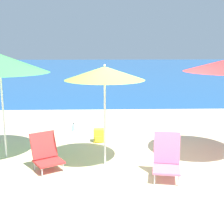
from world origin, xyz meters
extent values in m
plane|color=beige|center=(0.00, 0.00, 0.00)|extent=(60.00, 60.00, 0.00)
cube|color=#1E5699|center=(0.00, 25.55, 0.00)|extent=(60.00, 40.00, 0.01)
cylinder|color=white|center=(-0.64, 0.19, 0.84)|extent=(0.04, 0.04, 1.67)
cone|color=#8ECC3D|center=(-0.64, 0.19, 1.80)|extent=(1.51, 1.51, 0.25)
sphere|color=white|center=(-0.64, 0.19, 1.94)|extent=(0.04, 0.04, 0.04)
cylinder|color=white|center=(-2.72, 0.69, 0.88)|extent=(0.04, 0.04, 1.77)
cone|color=#47B756|center=(-2.72, 0.69, 1.96)|extent=(1.98, 1.98, 0.38)
cylinder|color=silver|center=(0.18, -0.75, 0.09)|extent=(0.02, 0.02, 0.19)
cylinder|color=silver|center=(0.57, -0.83, 0.09)|extent=(0.02, 0.02, 0.19)
cylinder|color=silver|center=(0.26, -0.32, 0.09)|extent=(0.02, 0.02, 0.19)
cylinder|color=silver|center=(0.65, -0.40, 0.09)|extent=(0.02, 0.02, 0.19)
cube|color=pink|center=(0.42, -0.57, 0.21)|extent=(0.55, 0.59, 0.04)
cube|color=pink|center=(0.46, -0.32, 0.51)|extent=(0.48, 0.23, 0.57)
cylinder|color=silver|center=(-1.78, -0.36, 0.08)|extent=(0.02, 0.02, 0.16)
cylinder|color=silver|center=(-1.42, -0.14, 0.08)|extent=(0.02, 0.02, 0.16)
cylinder|color=silver|center=(-1.98, -0.04, 0.08)|extent=(0.02, 0.02, 0.16)
cylinder|color=silver|center=(-1.62, 0.18, 0.08)|extent=(0.02, 0.02, 0.16)
cube|color=red|center=(-1.70, -0.09, 0.18)|extent=(0.65, 0.64, 0.04)
cube|color=red|center=(-1.82, 0.10, 0.45)|extent=(0.52, 0.43, 0.48)
cube|color=yellow|center=(-0.78, 1.67, 0.16)|extent=(0.25, 0.20, 0.32)
cube|color=yellow|center=(-0.78, 1.56, 0.10)|extent=(0.17, 0.03, 0.14)
cylinder|color=#8CCCEA|center=(-1.48, 2.70, 0.07)|extent=(0.09, 0.09, 0.15)
cylinder|color=#8CCCEA|center=(-1.48, 2.70, 0.17)|extent=(0.04, 0.04, 0.05)
cylinder|color=black|center=(-1.48, 2.70, 0.21)|extent=(0.04, 0.04, 0.02)
camera|label=1|loc=(-0.70, -5.62, 2.31)|focal=50.00mm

